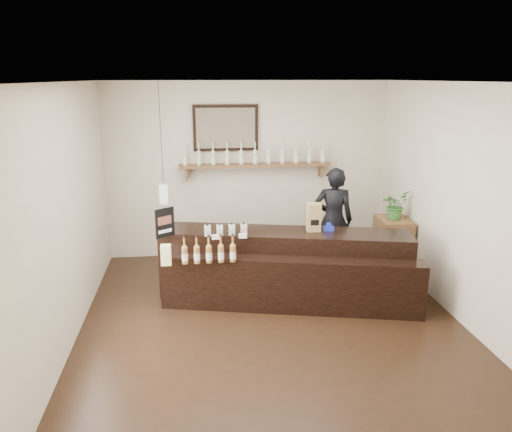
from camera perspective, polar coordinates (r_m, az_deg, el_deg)
name	(u,v)px	position (r m, az deg, el deg)	size (l,w,h in m)	color
ground	(271,321)	(6.17, 1.74, -11.92)	(5.00, 5.00, 0.00)	black
room_shell	(272,183)	(5.59, 1.88, 3.77)	(5.00, 5.00, 5.00)	beige
back_wall_decor	(239,149)	(7.88, -1.97, 7.64)	(2.66, 0.96, 1.69)	brown
counter	(286,269)	(6.55, 3.41, -6.10)	(3.31, 1.61, 1.07)	black
promo_sign	(165,223)	(6.31, -10.39, -0.76)	(0.23, 0.17, 0.37)	black
paper_bag	(314,217)	(6.49, 6.62, -0.15)	(0.17, 0.13, 0.37)	#A37C4E
tape_dispenser	(329,228)	(6.56, 8.30, -1.33)	(0.14, 0.08, 0.11)	#182BA9
side_cabinet	(392,247)	(7.64, 15.27, -3.41)	(0.45, 0.61, 0.86)	brown
potted_plant	(395,205)	(7.46, 15.62, 1.25)	(0.38, 0.33, 0.42)	#36712D
shopkeeper	(334,213)	(7.50, 8.86, 0.33)	(0.65, 0.43, 1.79)	black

